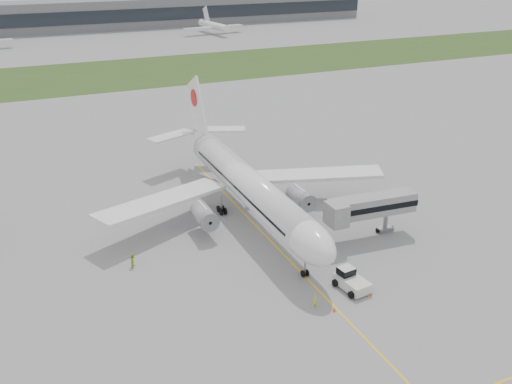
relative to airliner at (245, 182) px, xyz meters
name	(u,v)px	position (x,y,z in m)	size (l,w,h in m)	color
ground	(258,228)	(0.00, -4.87, -5.66)	(600.00, 600.00, 0.00)	gray
apron_markings	(272,242)	(0.00, -9.87, -5.66)	(70.00, 70.00, 0.04)	yellow
grass_strip	(109,74)	(0.00, 115.13, -5.65)	(600.00, 50.00, 0.02)	#29471A
terminal_building	(65,16)	(0.00, 225.00, 1.34)	(320.00, 22.30, 14.00)	slate
airliner	(245,182)	(0.00, 0.00, 0.00)	(48.13, 53.95, 17.88)	white
pushback_tug	(350,280)	(3.95, -24.47, -4.56)	(3.69, 4.99, 2.39)	silver
jet_bridge	(367,207)	(13.17, -13.95, -0.79)	(14.37, 4.09, 6.59)	#949496
safety_cone_left	(334,309)	(-0.50, -28.08, -5.37)	(0.42, 0.42, 0.58)	#EA590C
safety_cone_right	(368,294)	(4.96, -27.00, -5.39)	(0.39, 0.39, 0.53)	#EA590C
ground_crew_near	(315,302)	(-2.25, -26.49, -4.80)	(0.63, 0.41, 1.72)	#C2CF22
ground_crew_far	(133,260)	(-19.77, -8.48, -4.69)	(0.94, 0.73, 1.94)	#A0D623
distant_aircraft_right	(214,34)	(62.23, 186.26, -5.66)	(29.63, 26.14, 11.33)	white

